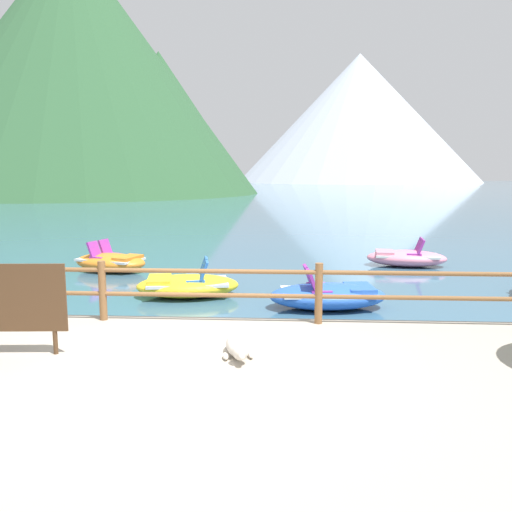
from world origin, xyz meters
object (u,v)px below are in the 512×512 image
object	(u,v)px
sign_board	(20,299)
dog_resting	(237,347)
pedal_boat_5	(406,258)
pedal_boat_1	(187,285)
pedal_boat_3	(328,295)
pedal_boat_4	(111,262)

from	to	relation	value
sign_board	dog_resting	bearing A→B (deg)	1.85
sign_board	pedal_boat_5	size ratio (longest dim) A/B	0.50
pedal_boat_1	pedal_boat_5	xyz separation A→B (m)	(5.64, 4.12, -0.00)
dog_resting	pedal_boat_1	world-z (taller)	pedal_boat_1
pedal_boat_1	pedal_boat_3	size ratio (longest dim) A/B	1.00
pedal_boat_3	pedal_boat_5	distance (m)	5.63
sign_board	dog_resting	world-z (taller)	sign_board
pedal_boat_3	pedal_boat_5	size ratio (longest dim) A/B	1.03
pedal_boat_3	pedal_boat_5	world-z (taller)	pedal_boat_3
sign_board	pedal_boat_4	xyz separation A→B (m)	(-1.48, 7.88, -0.87)
dog_resting	pedal_boat_5	world-z (taller)	pedal_boat_5
sign_board	pedal_boat_1	size ratio (longest dim) A/B	0.49
sign_board	pedal_boat_1	world-z (taller)	sign_board
pedal_boat_1	sign_board	bearing A→B (deg)	-103.42
pedal_boat_4	pedal_boat_5	bearing A→B (deg)	8.50
pedal_boat_1	pedal_boat_4	bearing A→B (deg)	132.91
pedal_boat_3	pedal_boat_4	xyz separation A→B (m)	(-5.70, 3.75, -0.01)
dog_resting	pedal_boat_3	size ratio (longest dim) A/B	0.44
dog_resting	pedal_boat_5	xyz separation A→B (m)	(4.07, 9.03, -0.27)
sign_board	pedal_boat_5	xyz separation A→B (m)	(6.83, 9.12, -0.88)
dog_resting	pedal_boat_1	size ratio (longest dim) A/B	0.44
pedal_boat_5	sign_board	bearing A→B (deg)	-126.85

